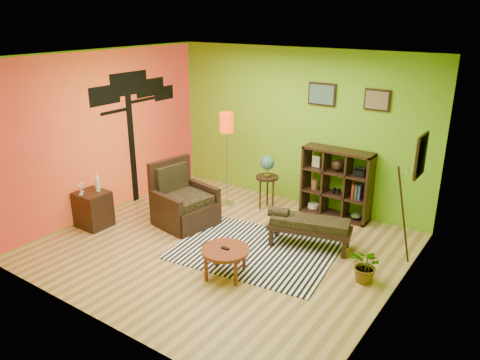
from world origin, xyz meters
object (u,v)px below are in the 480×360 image
Objects in this scene: globe_table at (267,169)px; cube_shelf at (337,184)px; armchair at (183,205)px; floor_lamp at (227,131)px; coffee_table at (225,253)px; side_cabinet at (93,209)px; bench at (307,224)px; potted_plant at (366,269)px.

globe_table is 0.82× the size of cube_shelf.
floor_lamp reaches higher than armchair.
cube_shelf reaches higher than globe_table.
cube_shelf is at bearing 18.15° from globe_table.
armchair is 1.07× the size of globe_table.
side_cabinet reaches higher than coffee_table.
bench is (0.11, -1.29, -0.23)m from cube_shelf.
globe_table is 0.76× the size of bench.
armchair is 3.20m from potted_plant.
floor_lamp is 3.46m from potted_plant.
armchair is at bearing -139.30° from cube_shelf.
floor_lamp is 2.11m from cube_shelf.
globe_table is 2.79m from potted_plant.
coffee_table is 0.54× the size of cube_shelf.
cube_shelf is at bearing 124.84° from potted_plant.
cube_shelf reaches higher than coffee_table.
armchair is at bearing -168.62° from bench.
floor_lamp is 1.73× the size of globe_table.
floor_lamp reaches higher than globe_table.
armchair is 2.64m from cube_shelf.
side_cabinet reaches higher than potted_plant.
armchair reaches higher than globe_table.
armchair is 1.47m from side_cabinet.
globe_table is (0.69, 0.26, -0.64)m from floor_lamp.
cube_shelf reaches higher than potted_plant.
cube_shelf is at bearing 40.43° from side_cabinet.
potted_plant is at bearing -22.14° from bench.
coffee_table is 1.34× the size of potted_plant.
floor_lamp is 1.43× the size of cube_shelf.
side_cabinet is 4.42m from potted_plant.
side_cabinet is (-1.13, -0.94, -0.01)m from armchair.
side_cabinet is 3.03m from globe_table.
side_cabinet is at bearing -122.15° from floor_lamp.
globe_table is at bearing 108.39° from coffee_table.
floor_lamp is at bearing 161.84° from bench.
side_cabinet is 0.70× the size of bench.
coffee_table is 2.70m from cube_shelf.
globe_table reaches higher than potted_plant.
cube_shelf reaches higher than bench.
armchair is 1.16× the size of side_cabinet.
bench is (1.96, -0.64, -1.02)m from floor_lamp.
globe_table is at bearing 20.91° from floor_lamp.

